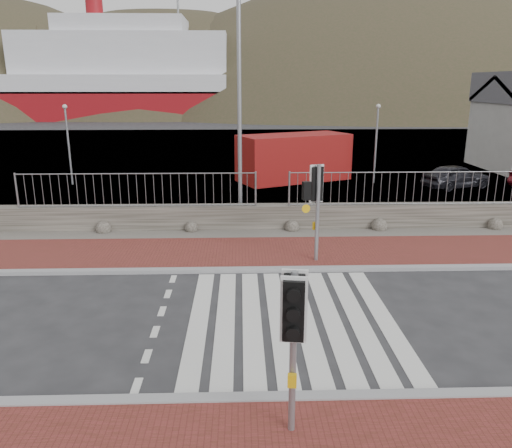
{
  "coord_description": "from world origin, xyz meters",
  "views": [
    {
      "loc": [
        -1.13,
        -10.25,
        5.17
      ],
      "look_at": [
        -0.71,
        3.0,
        1.41
      ],
      "focal_mm": 35.0,
      "sensor_mm": 36.0,
      "label": 1
    }
  ],
  "objects_px": {
    "shipping_container": "(294,158)",
    "streetlight": "(243,89)",
    "car_a": "(456,176)",
    "traffic_signal_far": "(317,193)",
    "traffic_signal_near": "(294,320)",
    "ferry": "(82,81)"
  },
  "relations": [
    {
      "from": "traffic_signal_far",
      "to": "streetlight",
      "type": "height_order",
      "value": "streetlight"
    },
    {
      "from": "shipping_container",
      "to": "streetlight",
      "type": "bearing_deg",
      "value": -132.36
    },
    {
      "from": "traffic_signal_far",
      "to": "shipping_container",
      "type": "bearing_deg",
      "value": -109.1
    },
    {
      "from": "streetlight",
      "to": "shipping_container",
      "type": "height_order",
      "value": "streetlight"
    },
    {
      "from": "traffic_signal_near",
      "to": "car_a",
      "type": "bearing_deg",
      "value": 68.77
    },
    {
      "from": "traffic_signal_far",
      "to": "streetlight",
      "type": "distance_m",
      "value": 5.67
    },
    {
      "from": "traffic_signal_near",
      "to": "streetlight",
      "type": "xyz_separation_m",
      "value": [
        -0.62,
        11.96,
        3.05
      ]
    },
    {
      "from": "ferry",
      "to": "traffic_signal_near",
      "type": "relative_size",
      "value": 18.87
    },
    {
      "from": "ferry",
      "to": "traffic_signal_near",
      "type": "height_order",
      "value": "ferry"
    },
    {
      "from": "ferry",
      "to": "car_a",
      "type": "bearing_deg",
      "value": -57.23
    },
    {
      "from": "streetlight",
      "to": "car_a",
      "type": "distance_m",
      "value": 13.21
    },
    {
      "from": "traffic_signal_near",
      "to": "shipping_container",
      "type": "distance_m",
      "value": 20.72
    },
    {
      "from": "streetlight",
      "to": "shipping_container",
      "type": "bearing_deg",
      "value": 51.17
    },
    {
      "from": "streetlight",
      "to": "shipping_container",
      "type": "relative_size",
      "value": 1.48
    },
    {
      "from": "traffic_signal_near",
      "to": "traffic_signal_far",
      "type": "relative_size",
      "value": 0.9
    },
    {
      "from": "traffic_signal_far",
      "to": "streetlight",
      "type": "relative_size",
      "value": 0.33
    },
    {
      "from": "ferry",
      "to": "shipping_container",
      "type": "distance_m",
      "value": 57.68
    },
    {
      "from": "car_a",
      "to": "shipping_container",
      "type": "bearing_deg",
      "value": 54.42
    },
    {
      "from": "ferry",
      "to": "streetlight",
      "type": "relative_size",
      "value": 5.68
    },
    {
      "from": "ferry",
      "to": "streetlight",
      "type": "height_order",
      "value": "ferry"
    },
    {
      "from": "car_a",
      "to": "traffic_signal_far",
      "type": "bearing_deg",
      "value": 121.87
    },
    {
      "from": "ferry",
      "to": "traffic_signal_far",
      "type": "relative_size",
      "value": 17.01
    }
  ]
}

